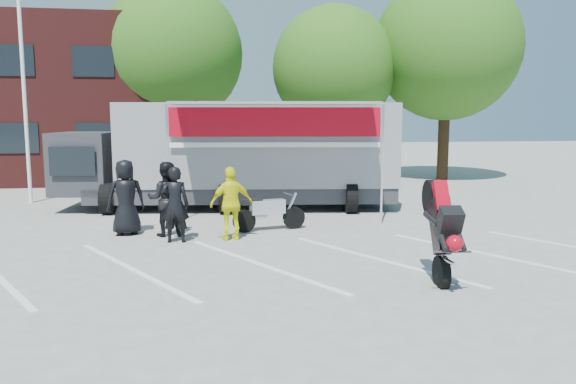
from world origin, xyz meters
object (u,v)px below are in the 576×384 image
object	(u,v)px
tree_left	(173,54)
stunt_bike_rider	(430,276)
transporter_truck	(243,208)
parked_motorcycle	(269,230)
spectator_hivis	(231,204)
flagpole	(30,47)
spectator_leather_a	(126,197)
tree_mid	(334,68)
spectator_leather_b	(175,205)
spectator_leather_c	(166,199)
tree_right	(447,47)

from	to	relation	value
tree_left	stunt_bike_rider	size ratio (longest dim) A/B	4.44
tree_left	transporter_truck	xyz separation A→B (m)	(2.39, -8.22, -5.57)
parked_motorcycle	spectator_hivis	xyz separation A→B (m)	(-1.00, -0.94, 0.85)
transporter_truck	flagpole	bearing A→B (deg)	168.67
spectator_leather_a	tree_mid	bearing A→B (deg)	-139.90
spectator_leather_b	spectator_leather_c	world-z (taller)	spectator_leather_c
spectator_leather_b	spectator_hivis	bearing A→B (deg)	-175.26
tree_left	transporter_truck	bearing A→B (deg)	-73.78
tree_left	tree_mid	world-z (taller)	tree_left
tree_left	spectator_leather_c	bearing A→B (deg)	-88.74
flagpole	tree_mid	world-z (taller)	flagpole
transporter_truck	parked_motorcycle	distance (m)	3.59
parked_motorcycle	transporter_truck	bearing A→B (deg)	-5.84
parked_motorcycle	spectator_leather_c	bearing A→B (deg)	82.98
stunt_bike_rider	spectator_leather_a	world-z (taller)	spectator_leather_a
tree_left	spectator_leather_a	xyz separation A→B (m)	(-0.70, -11.72, -4.65)
spectator_leather_c	tree_mid	bearing A→B (deg)	-120.46
tree_left	parked_motorcycle	bearing A→B (deg)	-76.71
parked_motorcycle	spectator_leather_b	bearing A→B (deg)	101.23
parked_motorcycle	spectator_hivis	distance (m)	1.61
spectator_leather_c	tree_left	bearing A→B (deg)	-87.75
tree_mid	parked_motorcycle	bearing A→B (deg)	-111.34
transporter_truck	spectator_leather_c	world-z (taller)	spectator_leather_c
tree_mid	transporter_truck	xyz separation A→B (m)	(-4.61, -7.22, -4.94)
spectator_leather_c	tree_right	bearing A→B (deg)	-137.16
tree_left	stunt_bike_rider	distance (m)	17.97
spectator_leather_a	spectator_leather_b	bearing A→B (deg)	124.71
spectator_leather_a	spectator_hivis	size ratio (longest dim) A/B	1.07
spectator_leather_a	spectator_leather_c	bearing A→B (deg)	148.87
tree_mid	spectator_leather_a	distance (m)	13.80
tree_right	spectator_leather_b	xyz separation A→B (m)	(-11.49, -11.27, -5.01)
transporter_truck	spectator_hivis	size ratio (longest dim) A/B	5.98
tree_right	spectator_hivis	world-z (taller)	tree_right
transporter_truck	tree_left	bearing A→B (deg)	113.41
spectator_leather_a	spectator_leather_b	world-z (taller)	spectator_leather_a
spectator_leather_b	flagpole	bearing A→B (deg)	-52.13
parked_motorcycle	spectator_hivis	size ratio (longest dim) A/B	1.13
transporter_truck	stunt_bike_rider	xyz separation A→B (m)	(2.74, -8.07, 0.00)
parked_motorcycle	flagpole	bearing A→B (deg)	38.40
tree_left	flagpole	bearing A→B (deg)	-125.28
flagpole	spectator_leather_c	bearing A→B (deg)	-53.14
transporter_truck	spectator_leather_a	xyz separation A→B (m)	(-3.09, -3.50, 0.92)
spectator_leather_a	tree_left	bearing A→B (deg)	-107.63
tree_mid	spectator_hivis	world-z (taller)	tree_mid
flagpole	transporter_truck	xyz separation A→B (m)	(6.64, -2.22, -5.05)
transporter_truck	spectator_leather_a	world-z (taller)	spectator_leather_a
tree_right	spectator_leather_b	world-z (taller)	tree_right
flagpole	stunt_bike_rider	world-z (taller)	flagpole
flagpole	stunt_bike_rider	bearing A→B (deg)	-47.68
spectator_leather_c	spectator_hivis	world-z (taller)	spectator_leather_c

